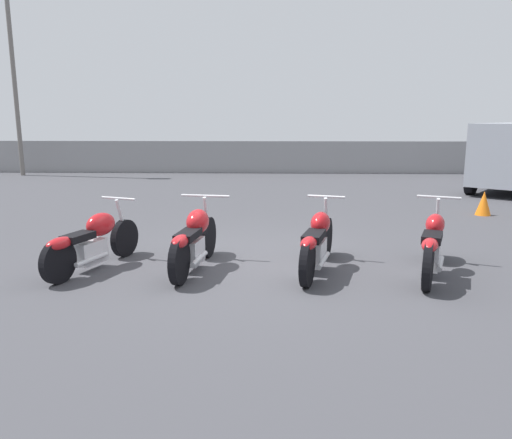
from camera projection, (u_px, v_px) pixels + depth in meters
ground_plane at (256, 262)px, 7.53m from camera, size 60.00×60.00×0.00m
fence_back at (266, 157)px, 19.63m from camera, size 40.00×0.04×1.25m
light_pole_right at (10, 33)px, 17.97m from camera, size 0.70×0.35×8.89m
motorcycle_slot_0 at (93, 241)px, 7.07m from camera, size 0.89×1.91×0.95m
motorcycle_slot_1 at (194, 239)px, 7.04m from camera, size 0.75×1.98×0.99m
motorcycle_slot_2 at (317, 242)px, 6.97m from camera, size 0.78×2.02×0.99m
motorcycle_slot_3 at (433, 246)px, 6.80m from camera, size 0.95×2.00×1.01m
traffic_cone_near at (484, 203)px, 11.11m from camera, size 0.34×0.34×0.54m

